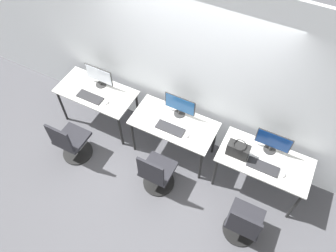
# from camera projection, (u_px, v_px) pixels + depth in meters

# --- Properties ---
(ground_plane) EXTENTS (20.00, 20.00, 0.00)m
(ground_plane) POSITION_uv_depth(u_px,v_px,m) (164.00, 165.00, 5.21)
(ground_plane) COLOR #4C4C51
(wall_back) EXTENTS (12.00, 0.05, 2.80)m
(wall_back) POSITION_uv_depth(u_px,v_px,m) (189.00, 71.00, 4.49)
(wall_back) COLOR silver
(wall_back) RESTS_ON ground_plane
(desk_left) EXTENTS (1.25, 0.63, 0.74)m
(desk_left) POSITION_uv_depth(u_px,v_px,m) (97.00, 95.00, 5.23)
(desk_left) COLOR silver
(desk_left) RESTS_ON ground_plane
(monitor_left) EXTENTS (0.47, 0.17, 0.37)m
(monitor_left) POSITION_uv_depth(u_px,v_px,m) (99.00, 76.00, 5.09)
(monitor_left) COLOR #2D2D2D
(monitor_left) RESTS_ON desk_left
(keyboard_left) EXTENTS (0.43, 0.16, 0.02)m
(keyboard_left) POSITION_uv_depth(u_px,v_px,m) (90.00, 97.00, 5.07)
(keyboard_left) COLOR #262628
(keyboard_left) RESTS_ON desk_left
(mouse_left) EXTENTS (0.06, 0.09, 0.03)m
(mouse_left) POSITION_uv_depth(u_px,v_px,m) (107.00, 102.00, 5.00)
(mouse_left) COLOR silver
(mouse_left) RESTS_ON desk_left
(office_chair_left) EXTENTS (0.48, 0.48, 0.89)m
(office_chair_left) POSITION_uv_depth(u_px,v_px,m) (71.00, 143.00, 5.03)
(office_chair_left) COLOR black
(office_chair_left) RESTS_ON ground_plane
(desk_center) EXTENTS (1.25, 0.63, 0.74)m
(desk_center) POSITION_uv_depth(u_px,v_px,m) (174.00, 126.00, 4.85)
(desk_center) COLOR silver
(desk_center) RESTS_ON ground_plane
(monitor_center) EXTENTS (0.47, 0.17, 0.37)m
(monitor_center) POSITION_uv_depth(u_px,v_px,m) (180.00, 105.00, 4.73)
(monitor_center) COLOR #2D2D2D
(monitor_center) RESTS_ON desk_center
(keyboard_center) EXTENTS (0.43, 0.16, 0.02)m
(keyboard_center) POSITION_uv_depth(u_px,v_px,m) (170.00, 128.00, 4.71)
(keyboard_center) COLOR #262628
(keyboard_center) RESTS_ON desk_center
(mouse_center) EXTENTS (0.06, 0.09, 0.03)m
(mouse_center) POSITION_uv_depth(u_px,v_px,m) (187.00, 135.00, 4.63)
(mouse_center) COLOR silver
(mouse_center) RESTS_ON desk_center
(office_chair_center) EXTENTS (0.48, 0.48, 0.89)m
(office_chair_center) POSITION_uv_depth(u_px,v_px,m) (156.00, 174.00, 4.71)
(office_chair_center) COLOR black
(office_chair_center) RESTS_ON ground_plane
(desk_right) EXTENTS (1.25, 0.63, 0.74)m
(desk_right) POSITION_uv_depth(u_px,v_px,m) (264.00, 163.00, 4.48)
(desk_right) COLOR silver
(desk_right) RESTS_ON ground_plane
(monitor_right) EXTENTS (0.47, 0.17, 0.37)m
(monitor_right) POSITION_uv_depth(u_px,v_px,m) (273.00, 142.00, 4.35)
(monitor_right) COLOR #2D2D2D
(monitor_right) RESTS_ON desk_right
(keyboard_right) EXTENTS (0.43, 0.16, 0.02)m
(keyboard_right) POSITION_uv_depth(u_px,v_px,m) (263.00, 167.00, 4.34)
(keyboard_right) COLOR #262628
(keyboard_right) RESTS_ON desk_right
(mouse_right) EXTENTS (0.06, 0.09, 0.03)m
(mouse_right) POSITION_uv_depth(u_px,v_px,m) (283.00, 174.00, 4.26)
(mouse_right) COLOR silver
(mouse_right) RESTS_ON desk_right
(office_chair_right) EXTENTS (0.48, 0.48, 0.89)m
(office_chair_right) POSITION_uv_depth(u_px,v_px,m) (243.00, 224.00, 4.27)
(office_chair_right) COLOR black
(office_chair_right) RESTS_ON ground_plane
(handbag) EXTENTS (0.30, 0.18, 0.25)m
(handbag) POSITION_uv_depth(u_px,v_px,m) (238.00, 150.00, 4.37)
(handbag) COLOR black
(handbag) RESTS_ON desk_right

